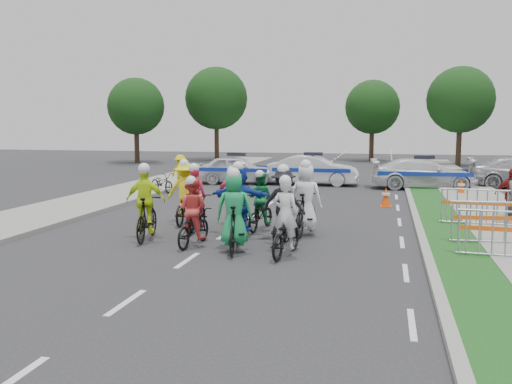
% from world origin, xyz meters
% --- Properties ---
extents(ground, '(90.00, 90.00, 0.00)m').
position_xyz_m(ground, '(0.00, 0.00, 0.00)').
color(ground, '#28282B').
rests_on(ground, ground).
extents(curb_right, '(0.20, 60.00, 0.12)m').
position_xyz_m(curb_right, '(5.10, 5.00, 0.06)').
color(curb_right, gray).
rests_on(curb_right, ground).
extents(grass_strip, '(1.20, 60.00, 0.11)m').
position_xyz_m(grass_strip, '(5.80, 5.00, 0.06)').
color(grass_strip, '#143F14').
rests_on(grass_strip, ground).
extents(sidewalk_left, '(3.00, 60.00, 0.13)m').
position_xyz_m(sidewalk_left, '(-6.50, 5.00, 0.07)').
color(sidewalk_left, gray).
rests_on(sidewalk_left, ground).
extents(rider_0, '(0.88, 1.87, 1.84)m').
position_xyz_m(rider_0, '(2.00, 0.93, 0.61)').
color(rider_0, black).
rests_on(rider_0, ground).
extents(rider_1, '(0.90, 1.93, 1.97)m').
position_xyz_m(rider_1, '(0.79, 1.04, 0.76)').
color(rider_1, black).
rests_on(rider_1, ground).
extents(rider_2, '(0.77, 1.74, 1.72)m').
position_xyz_m(rider_2, '(-0.38, 1.46, 0.64)').
color(rider_2, black).
rests_on(rider_2, ground).
extents(rider_3, '(1.05, 1.95, 1.98)m').
position_xyz_m(rider_3, '(-1.75, 1.84, 0.76)').
color(rider_3, black).
rests_on(rider_3, ground).
extents(rider_4, '(1.14, 1.98, 1.98)m').
position_xyz_m(rider_4, '(1.70, 2.37, 0.76)').
color(rider_4, black).
rests_on(rider_4, ground).
extents(rider_5, '(1.61, 1.93, 2.00)m').
position_xyz_m(rider_5, '(0.44, 2.80, 0.83)').
color(rider_5, black).
rests_on(rider_5, ground).
extents(rider_6, '(0.77, 1.90, 1.90)m').
position_xyz_m(rider_6, '(-0.91, 3.23, 0.63)').
color(rider_6, black).
rests_on(rider_6, ground).
extents(rider_7, '(0.91, 1.98, 2.03)m').
position_xyz_m(rider_7, '(2.11, 3.40, 0.78)').
color(rider_7, black).
rests_on(rider_7, ground).
extents(rider_8, '(0.83, 1.72, 1.69)m').
position_xyz_m(rider_8, '(0.76, 3.90, 0.63)').
color(rider_8, black).
rests_on(rider_8, ground).
extents(rider_9, '(0.93, 1.72, 1.75)m').
position_xyz_m(rider_9, '(-0.15, 4.27, 0.68)').
color(rider_9, black).
rests_on(rider_9, ground).
extents(rider_10, '(1.10, 1.92, 1.93)m').
position_xyz_m(rider_10, '(-1.61, 4.34, 0.75)').
color(rider_10, black).
rests_on(rider_10, ground).
extents(police_car_0, '(4.22, 2.19, 1.37)m').
position_xyz_m(police_car_0, '(-3.02, 15.58, 0.69)').
color(police_car_0, silver).
rests_on(police_car_0, ground).
extents(police_car_1, '(4.32, 1.56, 1.42)m').
position_xyz_m(police_car_1, '(0.73, 15.87, 0.71)').
color(police_car_1, silver).
rests_on(police_car_1, ground).
extents(police_car_2, '(4.87, 2.32, 1.37)m').
position_xyz_m(police_car_2, '(5.83, 15.30, 0.68)').
color(police_car_2, silver).
rests_on(police_car_2, ground).
extents(spectator_2, '(1.02, 0.67, 1.61)m').
position_xyz_m(spectator_2, '(7.91, 7.06, 0.80)').
color(spectator_2, maroon).
rests_on(spectator_2, ground).
extents(marshal_hiviz, '(1.10, 0.81, 1.53)m').
position_xyz_m(marshal_hiviz, '(-5.04, 13.17, 0.76)').
color(marshal_hiviz, yellow).
rests_on(marshal_hiviz, ground).
extents(barrier_0, '(2.03, 0.66, 1.12)m').
position_xyz_m(barrier_0, '(6.70, 1.39, 0.56)').
color(barrier_0, '#A5A8AD').
rests_on(barrier_0, ground).
extents(barrier_1, '(2.03, 0.64, 1.12)m').
position_xyz_m(barrier_1, '(6.70, 2.89, 0.56)').
color(barrier_1, '#A5A8AD').
rests_on(barrier_1, ground).
extents(barrier_2, '(2.04, 0.69, 1.12)m').
position_xyz_m(barrier_2, '(6.70, 5.49, 0.56)').
color(barrier_2, '#A5A8AD').
rests_on(barrier_2, ground).
extents(cone_0, '(0.40, 0.40, 0.70)m').
position_xyz_m(cone_0, '(4.18, 9.20, 0.34)').
color(cone_0, '#F24C0C').
rests_on(cone_0, ground).
extents(cone_1, '(0.40, 0.40, 0.70)m').
position_xyz_m(cone_1, '(7.19, 13.09, 0.34)').
color(cone_1, '#F24C0C').
rests_on(cone_1, ground).
extents(parked_bike, '(1.66, 1.40, 0.86)m').
position_xyz_m(parked_bike, '(-5.20, 11.32, 0.43)').
color(parked_bike, black).
rests_on(parked_bike, ground).
extents(tree_0, '(4.20, 4.20, 6.30)m').
position_xyz_m(tree_0, '(-14.00, 28.00, 4.19)').
color(tree_0, '#382619').
rests_on(tree_0, ground).
extents(tree_1, '(4.55, 4.55, 6.82)m').
position_xyz_m(tree_1, '(9.00, 30.00, 4.54)').
color(tree_1, '#382619').
rests_on(tree_1, ground).
extents(tree_3, '(4.90, 4.90, 7.35)m').
position_xyz_m(tree_3, '(-9.00, 32.00, 4.89)').
color(tree_3, '#382619').
rests_on(tree_3, ground).
extents(tree_4, '(4.20, 4.20, 6.30)m').
position_xyz_m(tree_4, '(3.00, 34.00, 4.19)').
color(tree_4, '#382619').
rests_on(tree_4, ground).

